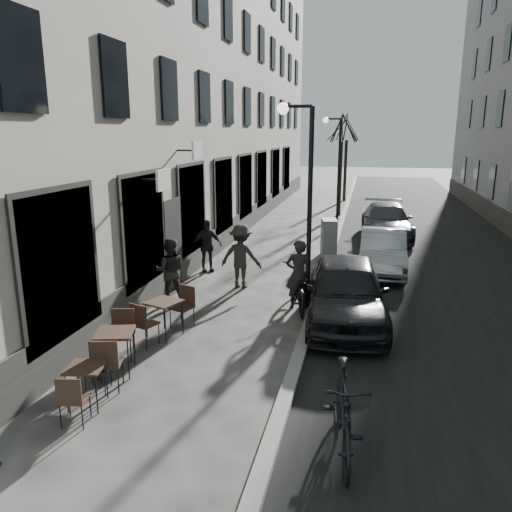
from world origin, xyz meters
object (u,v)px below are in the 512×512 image
at_px(tree_near, 342,127).
at_px(car_mid, 383,251).
at_px(utility_cabinet, 329,238).
at_px(bicycle, 298,287).
at_px(streetlamp_near, 303,185).
at_px(car_near, 346,291).
at_px(pedestrian_mid, 241,256).
at_px(pedestrian_near, 170,271).
at_px(pedestrian_far, 207,246).
at_px(car_far, 386,221).
at_px(streetlamp_far, 336,159).
at_px(tree_far, 347,128).
at_px(bistro_set_b, 115,348).
at_px(bistro_set_a, 87,382).
at_px(moped, 343,412).
at_px(bistro_set_c, 164,315).

distance_m(tree_near, car_mid, 11.89).
height_order(utility_cabinet, bicycle, utility_cabinet).
xyz_separation_m(streetlamp_near, car_mid, (2.13, 3.99, -2.49)).
height_order(streetlamp_near, car_near, streetlamp_near).
relative_size(streetlamp_near, car_near, 1.13).
bearing_deg(pedestrian_mid, streetlamp_near, 149.36).
distance_m(pedestrian_near, car_mid, 7.05).
bearing_deg(pedestrian_far, pedestrian_near, -120.89).
bearing_deg(car_mid, car_far, 88.13).
xyz_separation_m(streetlamp_far, bicycle, (-0.06, -12.09, -2.61)).
xyz_separation_m(tree_far, bistro_set_b, (-2.97, -25.38, -4.16)).
height_order(bistro_set_a, moped, moped).
relative_size(bistro_set_a, pedestrian_mid, 0.79).
bearing_deg(utility_cabinet, moped, -95.24).
height_order(tree_far, utility_cabinet, tree_far).
relative_size(tree_far, pedestrian_near, 3.31).
bearing_deg(utility_cabinet, car_far, 51.02).
xyz_separation_m(utility_cabinet, car_near, (0.90, -6.33, 0.08)).
bearing_deg(tree_near, bistro_set_c, -98.95).
bearing_deg(car_mid, streetlamp_near, -117.17).
xyz_separation_m(tree_far, pedestrian_near, (-3.50, -21.34, -3.80)).
bearing_deg(bistro_set_c, car_far, 86.81).
height_order(bistro_set_c, car_near, car_near).
bearing_deg(pedestrian_far, moped, -91.77).
bearing_deg(pedestrian_far, tree_near, 43.18).
relative_size(bistro_set_b, pedestrian_mid, 0.92).
height_order(bistro_set_a, car_near, car_near).
bearing_deg(streetlamp_near, streetlamp_far, 90.00).
relative_size(streetlamp_near, pedestrian_near, 2.96).
relative_size(pedestrian_mid, car_far, 0.38).
bearing_deg(streetlamp_far, tree_far, 89.54).
height_order(utility_cabinet, car_near, car_near).
height_order(streetlamp_near, tree_far, tree_far).
xyz_separation_m(bistro_set_c, bicycle, (2.63, 2.45, 0.06)).
distance_m(tree_near, bistro_set_b, 20.04).
relative_size(tree_near, pedestrian_far, 3.37).
xyz_separation_m(bistro_set_a, moped, (4.17, -0.33, 0.20)).
distance_m(streetlamp_near, bicycle, 2.61).
height_order(pedestrian_near, pedestrian_far, pedestrian_near).
relative_size(bistro_set_c, pedestrian_near, 0.98).
bearing_deg(bicycle, car_far, -117.96).
relative_size(pedestrian_far, car_far, 0.34).
bearing_deg(pedestrian_near, utility_cabinet, -136.88).
xyz_separation_m(streetlamp_far, moped, (1.37, -17.88, -2.53)).
height_order(bicycle, pedestrian_mid, pedestrian_mid).
bearing_deg(bistro_set_a, bicycle, 52.94).
bearing_deg(car_far, bicycle, -107.10).
relative_size(streetlamp_near, utility_cabinet, 3.69).
relative_size(tree_far, bistro_set_c, 3.39).
distance_m(tree_near, bistro_set_a, 21.18).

